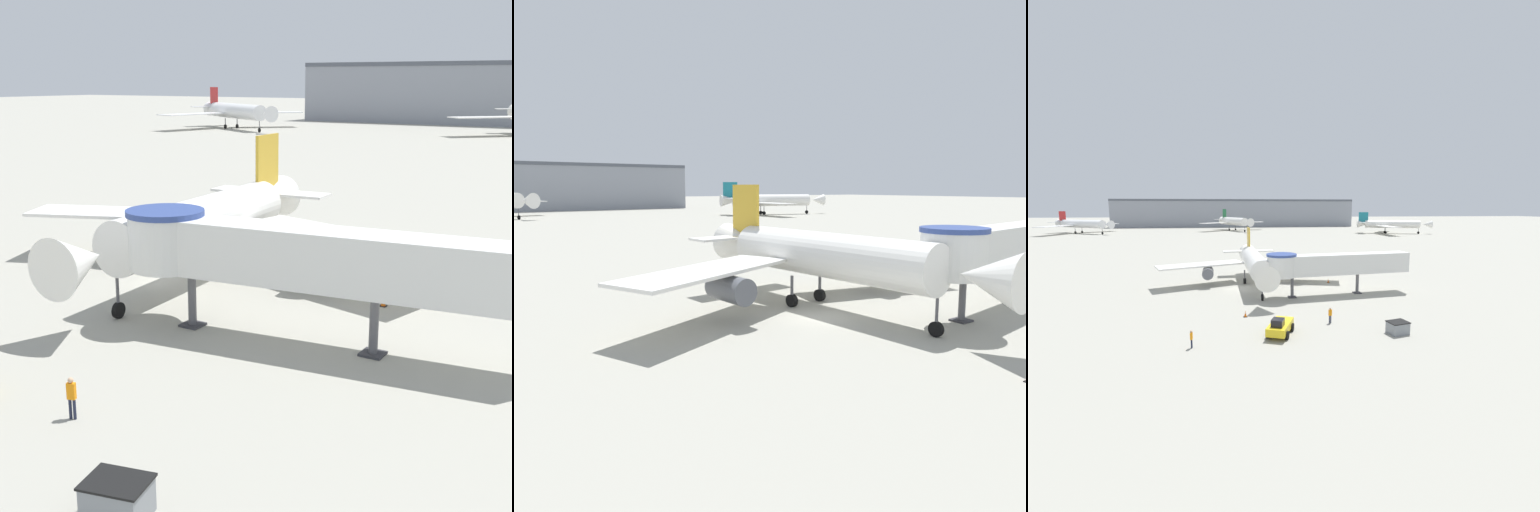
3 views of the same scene
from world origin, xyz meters
TOP-DOWN VIEW (x-y plane):
  - ground_plane at (0.00, 0.00)m, footprint 800.00×800.00m
  - main_airplane at (2.00, 2.13)m, footprint 30.38×25.41m
  - jet_bridge at (12.23, -5.29)m, footprint 20.80×5.63m
  - service_container_gray at (15.08, -20.71)m, footprint 2.23×1.93m
  - traffic_cone_starboard_wing at (14.12, 2.46)m, footprint 0.40×0.40m
  - ground_crew_wing_walker at (9.29, -16.90)m, footprint 0.37×0.29m
  - background_jet_red_tail at (-74.60, 121.72)m, footprint 34.57×36.18m

SIDE VIEW (x-z plane):
  - ground_plane at x=0.00m, z-range 0.00..0.00m
  - traffic_cone_starboard_wing at x=14.12m, z-range -0.02..0.65m
  - service_container_gray at x=15.08m, z-range 0.00..1.21m
  - ground_crew_wing_walker at x=9.29m, z-range 0.13..1.84m
  - main_airplane at x=2.00m, z-range -0.65..8.05m
  - jet_bridge at x=12.23m, z-range 1.37..7.46m
  - background_jet_red_tail at x=-74.60m, z-range -0.65..9.84m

